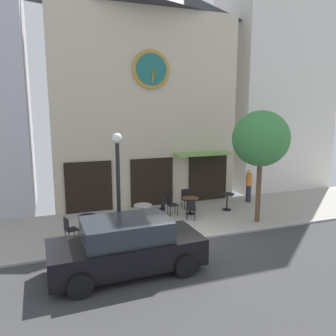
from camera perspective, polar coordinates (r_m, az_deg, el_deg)
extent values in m
cube|color=#9E998E|center=(13.95, -0.16, -9.14)|extent=(26.12, 4.67, 0.05)
cube|color=#38383A|center=(9.16, 12.87, -20.32)|extent=(26.12, 6.98, 0.05)
cube|color=#A8A5A0|center=(11.91, 3.63, -12.29)|extent=(26.12, 0.12, 0.08)
cube|color=beige|center=(16.40, -4.02, 10.01)|extent=(8.90, 2.08, 9.10)
cylinder|color=#B7842D|center=(15.45, -2.95, 16.75)|extent=(1.73, 0.10, 1.73)
cylinder|color=#1E6660|center=(15.39, -2.89, 16.78)|extent=(1.42, 0.04, 1.42)
cube|color=#B7842D|center=(15.35, -2.65, 16.09)|extent=(0.16, 0.03, 0.39)
cube|color=#B7842D|center=(15.34, -2.60, 15.69)|extent=(0.18, 0.03, 0.61)
cube|color=black|center=(15.18, -13.60, -3.22)|extent=(2.08, 0.10, 2.30)
cube|color=black|center=(15.74, -2.80, -2.47)|extent=(2.08, 0.10, 2.30)
cube|color=black|center=(16.82, 6.92, -1.71)|extent=(2.08, 0.10, 2.30)
cube|color=#72A84C|center=(16.12, 6.00, 2.48)|extent=(2.85, 0.90, 0.12)
cube|color=silver|center=(21.27, 17.91, 18.50)|extent=(5.86, 4.18, 15.70)
cylinder|color=black|center=(12.13, -8.42, -11.25)|extent=(0.32, 0.32, 0.36)
cylinder|color=black|center=(11.66, -8.61, -4.19)|extent=(0.14, 0.14, 3.44)
sphere|color=white|center=(11.35, -8.87, 5.14)|extent=(0.36, 0.36, 0.36)
cylinder|color=brown|center=(13.93, 15.45, -3.81)|extent=(0.20, 0.20, 2.63)
ellipsoid|color=#3D8442|center=(13.59, 15.87, 4.95)|extent=(2.34, 2.11, 2.22)
cylinder|color=black|center=(12.55, -13.76, -9.75)|extent=(0.07, 0.07, 0.75)
cylinder|color=black|center=(12.67, -13.69, -11.29)|extent=(0.40, 0.40, 0.03)
cylinder|color=black|center=(12.42, -13.83, -8.12)|extent=(0.67, 0.67, 0.03)
cylinder|color=black|center=(13.53, -4.36, -8.01)|extent=(0.07, 0.07, 0.75)
cylinder|color=black|center=(13.64, -4.34, -9.45)|extent=(0.40, 0.40, 0.03)
cylinder|color=gray|center=(13.42, -4.38, -6.49)|extent=(0.75, 0.75, 0.03)
cylinder|color=black|center=(14.66, 3.91, -6.61)|extent=(0.07, 0.07, 0.73)
cylinder|color=black|center=(14.76, 3.89, -7.91)|extent=(0.40, 0.40, 0.03)
cylinder|color=brown|center=(14.56, 3.92, -5.24)|extent=(0.75, 0.75, 0.03)
cylinder|color=black|center=(15.42, 10.22, -5.84)|extent=(0.07, 0.07, 0.76)
cylinder|color=black|center=(15.53, 10.18, -7.13)|extent=(0.40, 0.40, 0.03)
cylinder|color=black|center=(15.33, 10.27, -4.48)|extent=(0.64, 0.64, 0.03)
cube|color=black|center=(12.12, -16.43, -10.22)|extent=(0.51, 0.51, 0.04)
cube|color=black|center=(11.99, -17.29, -9.36)|extent=(0.16, 0.37, 0.45)
cylinder|color=black|center=(12.11, -15.30, -11.32)|extent=(0.03, 0.03, 0.45)
cylinder|color=black|center=(12.41, -15.94, -10.82)|extent=(0.03, 0.03, 0.45)
cylinder|color=black|center=(12.00, -16.82, -11.61)|extent=(0.03, 0.03, 0.45)
cylinder|color=black|center=(12.29, -17.43, -11.10)|extent=(0.03, 0.03, 0.45)
cube|color=black|center=(14.49, 0.82, -6.42)|extent=(0.40, 0.40, 0.04)
cube|color=black|center=(14.37, 0.15, -5.63)|extent=(0.04, 0.38, 0.45)
cylinder|color=black|center=(14.46, 1.69, -7.39)|extent=(0.03, 0.03, 0.45)
cylinder|color=black|center=(14.77, 1.21, -7.02)|extent=(0.03, 0.03, 0.45)
cylinder|color=black|center=(14.35, 0.41, -7.53)|extent=(0.03, 0.03, 0.45)
cylinder|color=black|center=(14.66, -0.04, -7.15)|extent=(0.03, 0.03, 0.45)
cube|color=black|center=(13.93, 4.02, -7.14)|extent=(0.54, 0.54, 0.04)
cube|color=black|center=(13.69, 4.00, -6.46)|extent=(0.36, 0.20, 0.45)
cylinder|color=black|center=(14.16, 4.73, -7.82)|extent=(0.03, 0.03, 0.45)
cylinder|color=black|center=(14.17, 3.35, -7.78)|extent=(0.03, 0.03, 0.45)
cylinder|color=black|center=(13.83, 4.69, -8.25)|extent=(0.03, 0.03, 0.45)
cylinder|color=black|center=(13.85, 3.27, -8.22)|extent=(0.03, 0.03, 0.45)
cube|color=black|center=(15.38, 3.24, -5.46)|extent=(0.40, 0.40, 0.04)
cube|color=black|center=(15.48, 2.99, -4.49)|extent=(0.38, 0.04, 0.45)
cylinder|color=black|center=(15.23, 2.89, -6.50)|extent=(0.03, 0.03, 0.45)
cylinder|color=black|center=(15.36, 4.07, -6.37)|extent=(0.03, 0.03, 0.45)
cylinder|color=black|center=(15.53, 2.41, -6.16)|extent=(0.03, 0.03, 0.45)
cylinder|color=black|center=(15.66, 3.57, -6.04)|extent=(0.03, 0.03, 0.45)
cube|color=black|center=(13.84, -1.56, -7.23)|extent=(0.42, 0.42, 0.04)
cube|color=black|center=(13.84, -0.86, -6.25)|extent=(0.06, 0.38, 0.45)
cylinder|color=black|center=(14.01, -2.46, -7.99)|extent=(0.03, 0.03, 0.45)
cylinder|color=black|center=(13.70, -1.96, -8.40)|extent=(0.03, 0.03, 0.45)
cylinder|color=black|center=(14.12, -1.15, -7.83)|extent=(0.03, 0.03, 0.45)
cylinder|color=black|center=(13.82, -0.63, -8.23)|extent=(0.03, 0.03, 0.45)
cylinder|color=#2D2D38|center=(16.97, 13.80, -4.34)|extent=(0.36, 0.36, 0.85)
cylinder|color=orange|center=(16.81, 13.91, -1.94)|extent=(0.44, 0.44, 0.60)
sphere|color=tan|center=(16.73, 13.97, -0.57)|extent=(0.22, 0.22, 0.22)
cube|color=black|center=(9.68, -7.17, -14.25)|extent=(4.36, 1.96, 0.75)
cube|color=#262B33|center=(9.43, -7.26, -10.62)|extent=(2.46, 1.67, 0.60)
cylinder|color=black|center=(9.46, 3.03, -16.64)|extent=(0.65, 0.24, 0.64)
cylinder|color=black|center=(10.97, -0.99, -12.72)|extent=(0.65, 0.24, 0.64)
cylinder|color=black|center=(8.80, -15.06, -19.20)|extent=(0.65, 0.24, 0.64)
cylinder|color=black|center=(10.40, -16.28, -14.47)|extent=(0.65, 0.24, 0.64)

